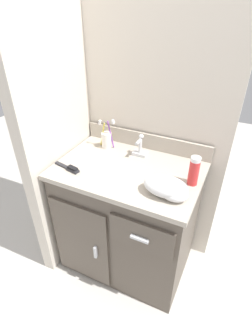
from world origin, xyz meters
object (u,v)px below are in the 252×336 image
at_px(toothbrush_cup, 107,139).
at_px(hairbrush, 70,168).
at_px(shaving_cream_can, 194,171).
at_px(hand_towel, 168,188).

xyz_separation_m(toothbrush_cup, hairbrush, (-0.06, -0.33, -0.05)).
bearing_deg(toothbrush_cup, shaving_cream_can, -14.44).
bearing_deg(shaving_cream_can, toothbrush_cup, 165.56).
relative_size(hairbrush, hand_towel, 0.78).
bearing_deg(hand_towel, shaving_cream_can, 59.02).
bearing_deg(toothbrush_cup, hairbrush, -100.28).
relative_size(toothbrush_cup, hand_towel, 0.86).
relative_size(toothbrush_cup, shaving_cream_can, 1.23).
bearing_deg(shaving_cream_can, hairbrush, -165.30).
distance_m(toothbrush_cup, hand_towel, 0.60).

